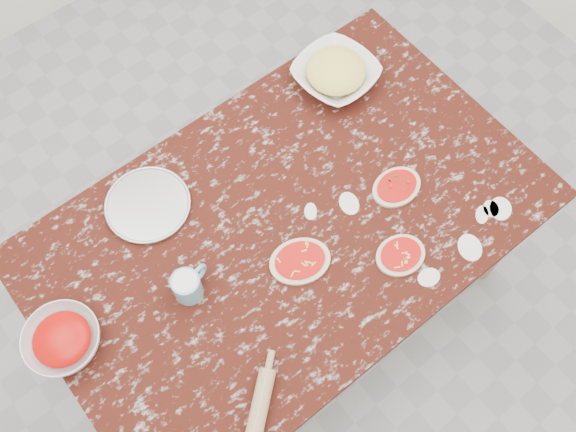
% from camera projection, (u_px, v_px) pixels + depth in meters
% --- Properties ---
extents(ground, '(4.00, 4.00, 0.00)m').
position_uv_depth(ground, '(288.00, 298.00, 2.70)').
color(ground, gray).
extents(worktable, '(1.60, 1.00, 0.75)m').
position_uv_depth(worktable, '(288.00, 234.00, 2.10)').
color(worktable, black).
rests_on(worktable, ground).
extents(pizza_tray, '(0.35, 0.35, 0.01)m').
position_uv_depth(pizza_tray, '(148.00, 205.00, 2.05)').
color(pizza_tray, '#B2B2B7').
rests_on(pizza_tray, worktable).
extents(sauce_bowl, '(0.27, 0.27, 0.07)m').
position_uv_depth(sauce_bowl, '(63.00, 340.00, 1.83)').
color(sauce_bowl, white).
rests_on(sauce_bowl, worktable).
extents(cheese_bowl, '(0.31, 0.31, 0.07)m').
position_uv_depth(cheese_bowl, '(336.00, 74.00, 2.24)').
color(cheese_bowl, white).
rests_on(cheese_bowl, worktable).
extents(flour_mug, '(0.13, 0.09, 0.10)m').
position_uv_depth(flour_mug, '(188.00, 285.00, 1.88)').
color(flour_mug, '#6DA7CA').
rests_on(flour_mug, worktable).
extents(pizza_left, '(0.23, 0.21, 0.02)m').
position_uv_depth(pizza_left, '(300.00, 261.00, 1.96)').
color(pizza_left, beige).
rests_on(pizza_left, worktable).
extents(pizza_mid, '(0.18, 0.15, 0.02)m').
position_uv_depth(pizza_mid, '(400.00, 255.00, 1.97)').
color(pizza_mid, beige).
rests_on(pizza_mid, worktable).
extents(pizza_right, '(0.17, 0.13, 0.02)m').
position_uv_depth(pizza_right, '(396.00, 187.00, 2.07)').
color(pizza_right, beige).
rests_on(pizza_right, worktable).
extents(rolling_pin, '(0.22, 0.19, 0.05)m').
position_uv_depth(rolling_pin, '(258.00, 414.00, 1.75)').
color(rolling_pin, tan).
rests_on(rolling_pin, worktable).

